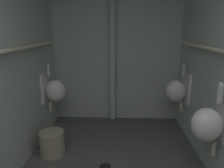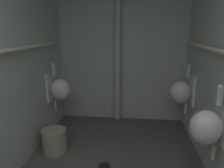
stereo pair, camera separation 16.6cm
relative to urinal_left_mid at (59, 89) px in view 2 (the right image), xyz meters
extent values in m
cube|color=#B5BEB7|center=(0.93, 0.59, 0.69)|extent=(2.27, 0.06, 2.73)
ellipsoid|color=white|center=(0.02, 0.00, -0.01)|extent=(0.30, 0.26, 0.34)
cube|color=white|center=(-0.13, 0.00, 0.04)|extent=(0.03, 0.30, 0.44)
cylinder|color=silver|center=(-0.07, 0.00, 0.30)|extent=(0.06, 0.06, 0.16)
sphere|color=silver|center=(-0.07, 0.00, 0.38)|extent=(0.06, 0.06, 0.06)
cylinder|color=beige|center=(-0.08, 0.00, -0.26)|extent=(0.04, 0.04, 0.16)
ellipsoid|color=white|center=(1.83, -1.10, -0.01)|extent=(0.30, 0.26, 0.34)
cube|color=white|center=(1.99, -1.10, 0.04)|extent=(0.03, 0.30, 0.44)
cylinder|color=silver|center=(1.92, -1.10, 0.30)|extent=(0.06, 0.06, 0.16)
sphere|color=silver|center=(1.92, -1.10, 0.38)|extent=(0.06, 0.06, 0.06)
cylinder|color=beige|center=(1.93, -1.10, -0.26)|extent=(0.04, 0.04, 0.16)
ellipsoid|color=white|center=(1.83, 0.06, -0.01)|extent=(0.30, 0.26, 0.34)
cube|color=white|center=(1.99, 0.06, 0.04)|extent=(0.03, 0.30, 0.44)
cylinder|color=silver|center=(1.92, 0.06, 0.30)|extent=(0.06, 0.06, 0.16)
sphere|color=silver|center=(1.92, 0.06, 0.38)|extent=(0.06, 0.06, 0.06)
cylinder|color=beige|center=(1.93, 0.06, -0.26)|extent=(0.04, 0.04, 0.16)
cylinder|color=beige|center=(-0.09, -1.13, 0.69)|extent=(0.05, 2.65, 0.05)
sphere|color=beige|center=(-0.09, 0.20, 0.69)|extent=(0.06, 0.06, 0.06)
sphere|color=beige|center=(1.94, 0.26, 0.69)|extent=(0.06, 0.06, 0.06)
cylinder|color=#B5BEB7|center=(0.86, 0.48, 0.69)|extent=(0.11, 0.11, 2.68)
cylinder|color=black|center=(0.82, -0.86, -0.68)|extent=(0.14, 0.14, 0.01)
cylinder|color=#9E937A|center=(0.13, -0.62, -0.53)|extent=(0.32, 0.32, 0.30)
camera|label=1|loc=(0.98, -3.01, 0.88)|focal=33.68mm
camera|label=2|loc=(1.15, -3.01, 0.88)|focal=33.68mm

